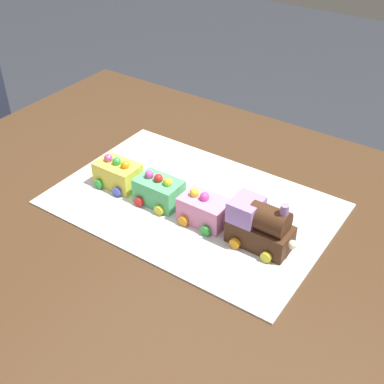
# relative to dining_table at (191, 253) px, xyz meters

# --- Properties ---
(dining_table) EXTENTS (1.40, 1.00, 0.74)m
(dining_table) POSITION_rel_dining_table_xyz_m (0.00, 0.00, 0.00)
(dining_table) COLOR #4C331E
(dining_table) RESTS_ON ground
(cake_board) EXTENTS (0.60, 0.40, 0.00)m
(cake_board) POSITION_rel_dining_table_xyz_m (0.02, -0.04, 0.11)
(cake_board) COLOR silver
(cake_board) RESTS_ON dining_table
(cake_locomotive) EXTENTS (0.14, 0.08, 0.12)m
(cake_locomotive) POSITION_rel_dining_table_xyz_m (-0.16, 0.00, 0.16)
(cake_locomotive) COLOR #472816
(cake_locomotive) RESTS_ON cake_board
(cake_car_tanker_bubblegum) EXTENTS (0.10, 0.08, 0.07)m
(cake_car_tanker_bubblegum) POSITION_rel_dining_table_xyz_m (-0.03, 0.00, 0.14)
(cake_car_tanker_bubblegum) COLOR pink
(cake_car_tanker_bubblegum) RESTS_ON cake_board
(cake_car_gondola_mint_green) EXTENTS (0.10, 0.08, 0.07)m
(cake_car_gondola_mint_green) POSITION_rel_dining_table_xyz_m (0.09, 0.00, 0.14)
(cake_car_gondola_mint_green) COLOR #59CC7A
(cake_car_gondola_mint_green) RESTS_ON cake_board
(cake_car_flatbed_lemon) EXTENTS (0.10, 0.08, 0.07)m
(cake_car_flatbed_lemon) POSITION_rel_dining_table_xyz_m (0.20, 0.00, 0.14)
(cake_car_flatbed_lemon) COLOR #F4E04C
(cake_car_flatbed_lemon) RESTS_ON cake_board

